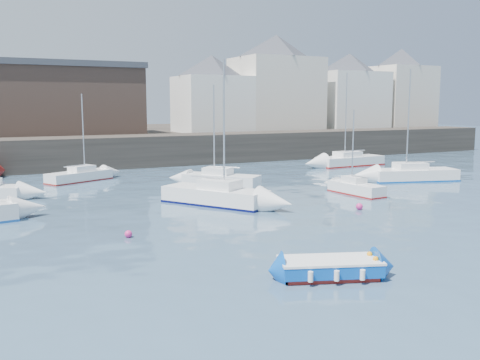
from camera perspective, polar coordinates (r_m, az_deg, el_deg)
name	(u,v)px	position (r m, az deg, el deg)	size (l,w,h in m)	color
water	(368,252)	(23.08, 13.51, -7.48)	(220.00, 220.00, 0.00)	#2D4760
quay_wall	(137,151)	(54.11, -10.93, 3.09)	(90.00, 5.00, 3.00)	#28231E
land_strip	(99,141)	(71.58, -14.82, 4.08)	(90.00, 32.00, 2.80)	#28231E
bldg_east_a	(276,82)	(68.31, 3.87, 10.37)	(13.36, 13.36, 11.80)	beige
bldg_east_b	(349,91)	(74.04, 11.53, 9.32)	(11.88, 11.88, 9.95)	white
bldg_east_c	(400,88)	(79.89, 16.71, 9.41)	(11.14, 11.14, 10.95)	beige
bldg_east_d	(212,93)	(63.75, -3.00, 9.24)	(11.14, 11.14, 8.95)	white
warehouse	(60,99)	(60.54, -18.67, 8.18)	(16.40, 10.40, 7.60)	#3D2D26
blue_dinghy	(330,267)	(19.43, 9.55, -9.17)	(3.90, 2.68, 0.68)	maroon
sailboat_b	(216,195)	(32.75, -2.62, -1.64)	(5.45, 6.89, 8.72)	white
sailboat_c	(356,188)	(37.27, 12.25, -0.82)	(1.76, 4.45, 5.73)	white
sailboat_d	(413,174)	(45.00, 18.01, 0.60)	(7.24, 4.05, 8.80)	white
sailboat_f	(221,180)	(39.59, -2.06, 0.00)	(5.16, 5.56, 7.49)	white
sailboat_g	(350,160)	(54.48, 11.64, 2.06)	(7.31, 2.69, 9.11)	white
sailboat_h	(80,176)	(44.38, -16.74, 0.44)	(5.57, 3.89, 6.90)	white
buoy_near	(128,237)	(25.36, -11.81, -6.01)	(0.35, 0.35, 0.35)	#DB277C
buoy_mid	(359,210)	(31.97, 12.61, -3.11)	(0.41, 0.41, 0.41)	#DB277C
buoy_far	(210,199)	(34.69, -3.25, -2.04)	(0.44, 0.44, 0.44)	#DB277C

